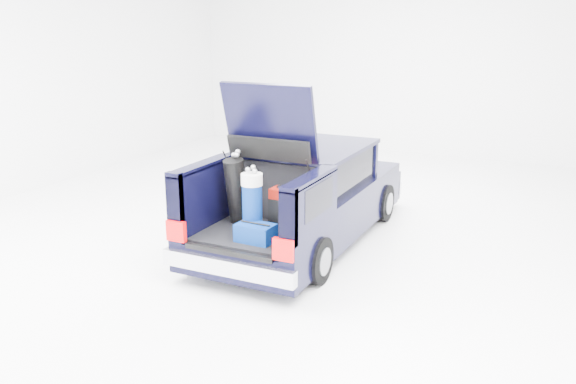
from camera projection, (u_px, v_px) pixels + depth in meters
The scene contains 6 objects.
ground at pixel (302, 240), 9.28m from camera, with size 14.00×14.00×0.00m, color white.
car at pixel (305, 196), 9.19m from camera, with size 1.87×4.65×2.47m.
red_suitcase at pixel (286, 211), 7.73m from camera, with size 0.38×0.25×0.62m.
black_golf_bag at pixel (237, 191), 8.08m from camera, with size 0.32×0.43×1.00m.
blue_golf_bag at pixel (252, 204), 7.62m from camera, with size 0.28×0.28×0.91m.
blue_duffel at pixel (256, 233), 7.48m from camera, with size 0.48×0.32×0.24m.
Camera 1 is at (3.59, -7.96, 3.22)m, focal length 38.00 mm.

